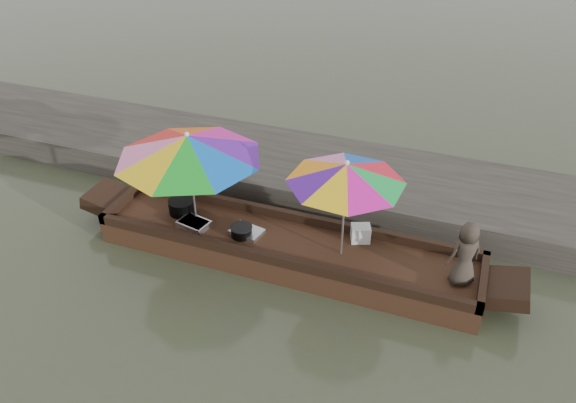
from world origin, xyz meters
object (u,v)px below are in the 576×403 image
(umbrella_stern, at_px, (344,210))
(vendor, at_px, (465,254))
(charcoal_grill, at_px, (241,232))
(boat_hull, at_px, (286,250))
(supply_bag, at_px, (361,233))
(umbrella_bow, at_px, (192,179))
(tray_scallop, at_px, (247,232))
(tray_crayfish, at_px, (194,224))
(cooking_pot, at_px, (182,206))

(umbrella_stern, bearing_deg, vendor, -0.90)
(charcoal_grill, distance_m, vendor, 3.25)
(boat_hull, xyz_separation_m, supply_bag, (1.04, 0.40, 0.30))
(vendor, relative_size, umbrella_bow, 0.44)
(tray_scallop, relative_size, vendor, 0.49)
(supply_bag, distance_m, umbrella_bow, 2.66)
(tray_crayfish, relative_size, umbrella_stern, 0.29)
(tray_crayfish, bearing_deg, umbrella_bow, 105.20)
(supply_bag, bearing_deg, tray_scallop, -165.64)
(boat_hull, distance_m, cooking_pot, 1.86)
(vendor, bearing_deg, tray_crayfish, -34.06)
(tray_scallop, relative_size, supply_bag, 1.70)
(cooking_pot, xyz_separation_m, umbrella_bow, (0.32, -0.14, 0.66))
(supply_bag, height_order, vendor, vendor)
(tray_scallop, bearing_deg, charcoal_grill, -121.71)
(tray_crayfish, distance_m, vendor, 4.04)
(tray_crayfish, height_order, tray_scallop, tray_crayfish)
(tray_crayfish, bearing_deg, supply_bag, 12.25)
(tray_scallop, bearing_deg, boat_hull, 2.02)
(tray_scallop, bearing_deg, vendor, -0.08)
(charcoal_grill, bearing_deg, umbrella_stern, 3.91)
(tray_crayfish, xyz_separation_m, charcoal_grill, (0.79, 0.04, 0.03))
(vendor, xyz_separation_m, umbrella_stern, (-1.68, 0.03, 0.29))
(umbrella_stern, bearing_deg, supply_bag, 65.76)
(boat_hull, bearing_deg, supply_bag, 21.23)
(charcoal_grill, bearing_deg, supply_bag, 16.52)
(tray_scallop, height_order, supply_bag, supply_bag)
(vendor, height_order, umbrella_stern, umbrella_stern)
(vendor, bearing_deg, tray_scallop, -35.77)
(supply_bag, bearing_deg, umbrella_bow, -170.98)
(umbrella_bow, bearing_deg, tray_scallop, -1.43)
(tray_crayfish, bearing_deg, boat_hull, 5.46)
(boat_hull, xyz_separation_m, tray_scallop, (-0.62, -0.02, 0.21))
(tray_crayfish, height_order, charcoal_grill, charcoal_grill)
(tray_scallop, xyz_separation_m, charcoal_grill, (-0.05, -0.08, 0.04))
(supply_bag, xyz_separation_m, vendor, (1.50, -0.43, 0.35))
(tray_crayfish, height_order, vendor, vendor)
(boat_hull, relative_size, supply_bag, 20.67)
(umbrella_stern, bearing_deg, tray_scallop, -179.15)
(boat_hull, distance_m, umbrella_bow, 1.78)
(boat_hull, height_order, supply_bag, supply_bag)
(umbrella_bow, bearing_deg, umbrella_stern, 0.00)
(cooking_pot, bearing_deg, tray_crayfish, -38.08)
(supply_bag, height_order, umbrella_bow, umbrella_bow)
(charcoal_grill, relative_size, vendor, 0.33)
(umbrella_bow, xyz_separation_m, umbrella_stern, (2.37, 0.00, 0.00))
(cooking_pot, distance_m, tray_scallop, 1.22)
(umbrella_bow, height_order, umbrella_stern, same)
(cooking_pot, height_order, umbrella_bow, umbrella_bow)
(cooking_pot, bearing_deg, charcoal_grill, -12.00)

